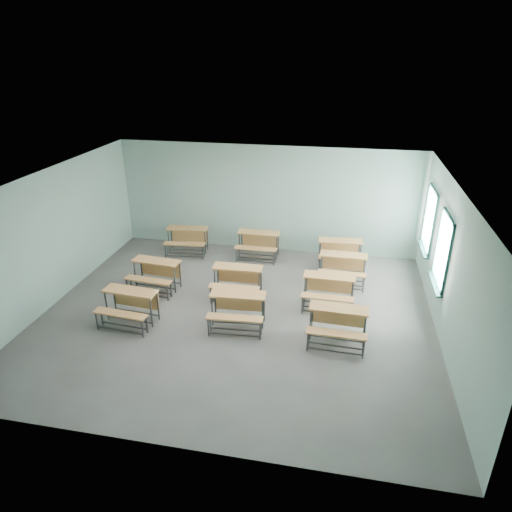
{
  "coord_description": "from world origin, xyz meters",
  "views": [
    {
      "loc": [
        2.24,
        -8.91,
        5.71
      ],
      "look_at": [
        0.23,
        1.2,
        1.0
      ],
      "focal_mm": 32.0,
      "sensor_mm": 36.0,
      "label": 1
    }
  ],
  "objects_px": {
    "desk_unit_r0c1": "(237,306)",
    "desk_unit_r3c2": "(340,250)",
    "desk_unit_r2c2": "(343,265)",
    "desk_unit_r3c1": "(258,241)",
    "desk_unit_r1c2": "(329,287)",
    "desk_unit_r1c1": "(237,278)",
    "desk_unit_r1c0": "(155,271)",
    "desk_unit_r3c0": "(187,237)",
    "desk_unit_r0c2": "(338,321)",
    "desk_unit_r0c0": "(129,302)"
  },
  "relations": [
    {
      "from": "desk_unit_r0c1",
      "to": "desk_unit_r3c2",
      "type": "xyz_separation_m",
      "value": [
        2.14,
        3.57,
        0.0
      ]
    },
    {
      "from": "desk_unit_r2c2",
      "to": "desk_unit_r3c1",
      "type": "height_order",
      "value": "same"
    },
    {
      "from": "desk_unit_r0c1",
      "to": "desk_unit_r1c2",
      "type": "relative_size",
      "value": 1.03
    },
    {
      "from": "desk_unit_r1c1",
      "to": "desk_unit_r2c2",
      "type": "xyz_separation_m",
      "value": [
        2.56,
        1.27,
        0.0
      ]
    },
    {
      "from": "desk_unit_r1c1",
      "to": "desk_unit_r1c2",
      "type": "relative_size",
      "value": 1.01
    },
    {
      "from": "desk_unit_r1c0",
      "to": "desk_unit_r1c2",
      "type": "xyz_separation_m",
      "value": [
        4.41,
        -0.0,
        0.0
      ]
    },
    {
      "from": "desk_unit_r0c1",
      "to": "desk_unit_r3c2",
      "type": "bearing_deg",
      "value": 55.3
    },
    {
      "from": "desk_unit_r1c1",
      "to": "desk_unit_r3c0",
      "type": "distance_m",
      "value": 3.15
    },
    {
      "from": "desk_unit_r3c1",
      "to": "desk_unit_r0c2",
      "type": "bearing_deg",
      "value": -57.5
    },
    {
      "from": "desk_unit_r0c0",
      "to": "desk_unit_r1c1",
      "type": "distance_m",
      "value": 2.67
    },
    {
      "from": "desk_unit_r3c2",
      "to": "desk_unit_r3c1",
      "type": "bearing_deg",
      "value": 170.67
    },
    {
      "from": "desk_unit_r1c0",
      "to": "desk_unit_r2c2",
      "type": "bearing_deg",
      "value": 20.88
    },
    {
      "from": "desk_unit_r0c0",
      "to": "desk_unit_r0c1",
      "type": "bearing_deg",
      "value": 12.51
    },
    {
      "from": "desk_unit_r1c1",
      "to": "desk_unit_r3c2",
      "type": "xyz_separation_m",
      "value": [
        2.47,
        2.25,
        0.0
      ]
    },
    {
      "from": "desk_unit_r0c0",
      "to": "desk_unit_r1c1",
      "type": "height_order",
      "value": "same"
    },
    {
      "from": "desk_unit_r0c2",
      "to": "desk_unit_r1c0",
      "type": "relative_size",
      "value": 0.97
    },
    {
      "from": "desk_unit_r0c2",
      "to": "desk_unit_r1c1",
      "type": "height_order",
      "value": "same"
    },
    {
      "from": "desk_unit_r0c0",
      "to": "desk_unit_r1c0",
      "type": "distance_m",
      "value": 1.61
    },
    {
      "from": "desk_unit_r1c2",
      "to": "desk_unit_r3c2",
      "type": "distance_m",
      "value": 2.31
    },
    {
      "from": "desk_unit_r3c1",
      "to": "desk_unit_r2c2",
      "type": "bearing_deg",
      "value": -24.24
    },
    {
      "from": "desk_unit_r1c1",
      "to": "desk_unit_r2c2",
      "type": "height_order",
      "value": "same"
    },
    {
      "from": "desk_unit_r0c0",
      "to": "desk_unit_r1c2",
      "type": "height_order",
      "value": "same"
    },
    {
      "from": "desk_unit_r0c1",
      "to": "desk_unit_r1c0",
      "type": "xyz_separation_m",
      "value": [
        -2.47,
        1.28,
        0.0
      ]
    },
    {
      "from": "desk_unit_r1c0",
      "to": "desk_unit_r1c2",
      "type": "distance_m",
      "value": 4.41
    },
    {
      "from": "desk_unit_r0c2",
      "to": "desk_unit_r3c0",
      "type": "xyz_separation_m",
      "value": [
        -4.64,
        3.84,
        0.0
      ]
    },
    {
      "from": "desk_unit_r1c2",
      "to": "desk_unit_r2c2",
      "type": "xyz_separation_m",
      "value": [
        0.3,
        1.32,
        0.0
      ]
    },
    {
      "from": "desk_unit_r1c0",
      "to": "desk_unit_r3c2",
      "type": "relative_size",
      "value": 1.0
    },
    {
      "from": "desk_unit_r1c1",
      "to": "desk_unit_r3c1",
      "type": "bearing_deg",
      "value": 86.59
    },
    {
      "from": "desk_unit_r0c1",
      "to": "desk_unit_r1c1",
      "type": "bearing_deg",
      "value": 100.05
    },
    {
      "from": "desk_unit_r0c0",
      "to": "desk_unit_r3c2",
      "type": "height_order",
      "value": "same"
    },
    {
      "from": "desk_unit_r0c2",
      "to": "desk_unit_r1c1",
      "type": "bearing_deg",
      "value": 151.39
    },
    {
      "from": "desk_unit_r2c2",
      "to": "desk_unit_r3c2",
      "type": "distance_m",
      "value": 0.98
    },
    {
      "from": "desk_unit_r0c2",
      "to": "desk_unit_r3c1",
      "type": "distance_m",
      "value": 4.62
    },
    {
      "from": "desk_unit_r0c1",
      "to": "desk_unit_r1c1",
      "type": "distance_m",
      "value": 1.37
    },
    {
      "from": "desk_unit_r3c0",
      "to": "desk_unit_r3c1",
      "type": "bearing_deg",
      "value": -3.74
    },
    {
      "from": "desk_unit_r0c2",
      "to": "desk_unit_r3c1",
      "type": "bearing_deg",
      "value": 124.25
    },
    {
      "from": "desk_unit_r0c0",
      "to": "desk_unit_r3c2",
      "type": "relative_size",
      "value": 0.99
    },
    {
      "from": "desk_unit_r0c1",
      "to": "desk_unit_r3c2",
      "type": "distance_m",
      "value": 4.17
    },
    {
      "from": "desk_unit_r3c2",
      "to": "desk_unit_r1c2",
      "type": "bearing_deg",
      "value": -100.6
    },
    {
      "from": "desk_unit_r0c2",
      "to": "desk_unit_r1c2",
      "type": "bearing_deg",
      "value": 102.48
    },
    {
      "from": "desk_unit_r1c0",
      "to": "desk_unit_r2c2",
      "type": "height_order",
      "value": "same"
    },
    {
      "from": "desk_unit_r0c2",
      "to": "desk_unit_r1c2",
      "type": "distance_m",
      "value": 1.48
    },
    {
      "from": "desk_unit_r1c1",
      "to": "desk_unit_r3c1",
      "type": "distance_m",
      "value": 2.41
    },
    {
      "from": "desk_unit_r0c0",
      "to": "desk_unit_r1c0",
      "type": "relative_size",
      "value": 1.0
    },
    {
      "from": "desk_unit_r3c0",
      "to": "desk_unit_r3c1",
      "type": "relative_size",
      "value": 1.06
    },
    {
      "from": "desk_unit_r1c2",
      "to": "desk_unit_r2c2",
      "type": "distance_m",
      "value": 1.35
    },
    {
      "from": "desk_unit_r1c0",
      "to": "desk_unit_r1c2",
      "type": "bearing_deg",
      "value": 5.23
    },
    {
      "from": "desk_unit_r3c0",
      "to": "desk_unit_r3c2",
      "type": "relative_size",
      "value": 1.0
    },
    {
      "from": "desk_unit_r0c1",
      "to": "desk_unit_r1c2",
      "type": "bearing_deg",
      "value": 29.67
    },
    {
      "from": "desk_unit_r0c0",
      "to": "desk_unit_r2c2",
      "type": "distance_m",
      "value": 5.5
    }
  ]
}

